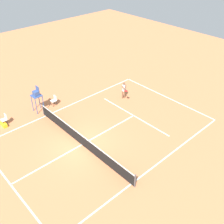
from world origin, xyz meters
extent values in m
plane|color=#D37A4C|center=(0.00, 0.00, 0.00)|extent=(60.00, 60.00, 0.00)
cube|color=white|center=(0.00, -10.24, 0.00)|extent=(10.26, 0.10, 0.01)
cube|color=white|center=(-5.13, 0.00, 0.00)|extent=(0.10, 20.48, 0.01)
cube|color=white|center=(5.13, 0.00, 0.00)|extent=(0.10, 20.48, 0.01)
cube|color=white|center=(0.00, -5.63, 0.00)|extent=(7.69, 0.10, 0.01)
cube|color=white|center=(0.00, 5.63, 0.00)|extent=(7.69, 0.10, 0.01)
cube|color=white|center=(0.00, 0.00, 0.00)|extent=(0.10, 11.26, 0.01)
cylinder|color=#4C4C51|center=(-5.43, 0.00, 0.54)|extent=(0.10, 0.10, 1.07)
cylinder|color=#4C4C51|center=(5.43, 0.00, 0.54)|extent=(0.10, 0.10, 1.07)
cube|color=black|center=(0.00, 0.00, 0.46)|extent=(10.86, 0.03, 0.91)
cube|color=white|center=(0.00, 0.00, 0.93)|extent=(10.86, 0.04, 0.06)
cylinder|color=brown|center=(2.65, -7.15, 0.40)|extent=(0.12, 0.12, 0.79)
cylinder|color=brown|center=(2.73, -6.97, 0.40)|extent=(0.12, 0.12, 0.79)
cylinder|color=white|center=(2.69, -7.06, 1.10)|extent=(0.28, 0.28, 0.62)
sphere|color=brown|center=(2.69, -7.06, 1.59)|extent=(0.22, 0.22, 0.22)
cylinder|color=brown|center=(2.62, -7.23, 1.13)|extent=(0.09, 0.09, 0.55)
cylinder|color=brown|center=(2.50, -6.79, 1.34)|extent=(0.54, 0.29, 0.09)
cylinder|color=black|center=(2.13, -6.63, 1.34)|extent=(0.25, 0.13, 0.04)
ellipsoid|color=red|center=(1.86, -6.52, 1.34)|extent=(0.40, 0.38, 0.04)
sphere|color=#CCE033|center=(1.15, -5.59, 0.03)|extent=(0.07, 0.07, 0.07)
cylinder|color=#38518C|center=(5.86, 0.38, 0.78)|extent=(0.07, 0.07, 1.55)
cylinder|color=#38518C|center=(6.56, 0.38, 0.78)|extent=(0.07, 0.07, 1.55)
cylinder|color=#38518C|center=(5.86, -0.32, 0.78)|extent=(0.07, 0.07, 1.55)
cylinder|color=#38518C|center=(6.56, -0.32, 0.78)|extent=(0.07, 0.07, 1.55)
cube|color=#38518C|center=(6.21, 0.03, 1.58)|extent=(0.80, 0.80, 0.06)
cube|color=#38518C|center=(6.21, 0.03, 1.81)|extent=(0.50, 0.44, 0.40)
cube|color=#38518C|center=(6.21, -0.17, 2.16)|extent=(0.50, 0.06, 0.50)
cylinder|color=#262626|center=(6.14, 3.32, 0.23)|extent=(0.04, 0.04, 0.45)
cylinder|color=#262626|center=(6.49, 3.32, 0.23)|extent=(0.04, 0.04, 0.45)
cylinder|color=#262626|center=(6.14, 2.97, 0.23)|extent=(0.04, 0.04, 0.45)
cylinder|color=#262626|center=(6.49, 2.97, 0.23)|extent=(0.04, 0.04, 0.45)
cube|color=silver|center=(6.32, 3.15, 0.48)|extent=(0.44, 0.44, 0.06)
cube|color=silver|center=(6.32, 2.93, 0.73)|extent=(0.44, 0.04, 0.44)
cylinder|color=#262626|center=(5.94, -1.28, 0.23)|extent=(0.04, 0.04, 0.45)
cylinder|color=#262626|center=(6.29, -1.28, 0.23)|extent=(0.04, 0.04, 0.45)
cylinder|color=#262626|center=(5.94, -1.63, 0.23)|extent=(0.04, 0.04, 0.45)
cylinder|color=#262626|center=(6.29, -1.63, 0.23)|extent=(0.04, 0.04, 0.45)
cube|color=silver|center=(6.12, -1.46, 0.48)|extent=(0.44, 0.44, 0.06)
cube|color=silver|center=(6.12, -1.68, 0.73)|extent=(0.44, 0.04, 0.44)
cube|color=yellow|center=(6.19, 3.28, 0.15)|extent=(0.76, 0.32, 0.30)
camera|label=1|loc=(-12.67, 8.59, 13.20)|focal=42.71mm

